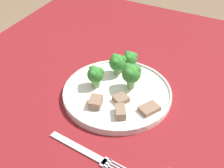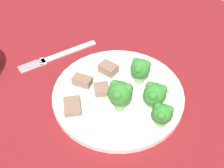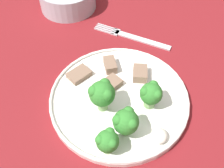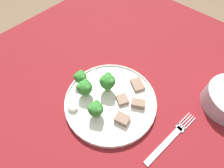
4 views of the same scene
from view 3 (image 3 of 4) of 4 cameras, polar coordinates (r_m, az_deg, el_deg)
name	(u,v)px [view 3 (image 3 of 4)]	position (r m, az deg, el deg)	size (l,w,h in m)	color
table	(97,109)	(0.63, -3.21, -5.52)	(1.14, 1.10, 0.75)	maroon
dinner_plate	(119,98)	(0.52, 1.56, -3.14)	(0.27, 0.27, 0.02)	white
fork	(132,37)	(0.66, 4.44, 10.15)	(0.04, 0.20, 0.00)	silver
broccoli_floret_near_rim_left	(108,141)	(0.43, -0.98, -12.33)	(0.04, 0.04, 0.05)	#7FA866
broccoli_floret_center_left	(151,94)	(0.48, 8.52, -2.13)	(0.04, 0.04, 0.06)	#7FA866
broccoli_floret_back_left	(102,94)	(0.47, -2.18, -2.11)	(0.05, 0.05, 0.07)	#7FA866
broccoli_floret_front_left	(126,122)	(0.44, 3.06, -8.16)	(0.05, 0.04, 0.06)	#7FA866
meat_slice_front_slice	(140,73)	(0.55, 6.13, 2.30)	(0.04, 0.04, 0.02)	#846651
meat_slice_middle_slice	(113,81)	(0.53, 0.22, 0.65)	(0.04, 0.04, 0.01)	#846651
meat_slice_rear_slice	(79,74)	(0.55, -7.10, 2.23)	(0.06, 0.05, 0.01)	#846651
meat_slice_edge_slice	(110,65)	(0.56, -0.40, 4.19)	(0.05, 0.04, 0.02)	#846651
sauce_dollop	(159,136)	(0.47, 10.28, -11.04)	(0.03, 0.03, 0.02)	silver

